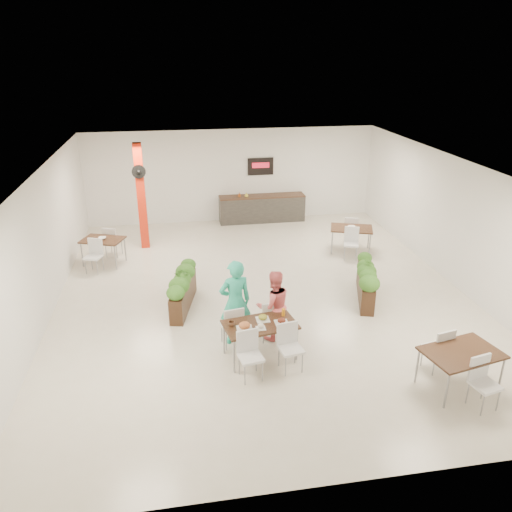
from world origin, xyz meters
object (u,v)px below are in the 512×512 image
Objects in this scene: main_table at (260,329)px; planter_left at (183,287)px; service_counter at (262,208)px; diner_man at (235,302)px; diner_woman at (274,306)px; side_table_b at (351,231)px; side_table_c at (461,357)px; planter_right at (366,280)px; red_column at (141,195)px; side_table_a at (103,243)px.

planter_left reaches higher than main_table.
diner_man is (-1.94, -7.70, 0.43)m from service_counter.
diner_woman is 0.92× the size of side_table_b.
side_table_b is (5.10, 2.74, 0.12)m from planter_left.
diner_woman is (0.41, 0.66, 0.13)m from main_table.
service_counter is 10.06m from side_table_c.
diner_man is 1.10× the size of side_table_c.
planter_right is 3.63m from side_table_c.
planter_right is at bearing -84.08° from side_table_b.
diner_man is at bearing -113.76° from side_table_b.
main_table is 6.29m from side_table_b.
diner_woman is at bearing -107.63° from side_table_b.
planter_left is 1.13× the size of side_table_c.
side_table_b is (3.68, 5.10, -0.00)m from main_table.
red_column reaches higher than side_table_b.
side_table_b is at bearing 77.12° from planter_right.
planter_right reaches higher than side_table_c.
diner_man reaches higher than planter_right.
planter_right is at bearing 83.66° from side_table_c.
planter_left is at bearing -33.78° from side_table_a.
side_table_a is (-1.10, -1.15, -1.02)m from red_column.
planter_left reaches higher than side_table_c.
planter_right is (4.41, -0.29, -0.01)m from planter_left.
side_table_a is at bearing 122.98° from side_table_c.
side_table_c is at bearing -79.64° from service_counter.
diner_woman is 2.96m from planter_right.
planter_left is at bearing -75.99° from red_column.
red_column is at bearing -155.00° from service_counter.
service_counter is 8.50m from main_table.
main_table is 1.17× the size of diner_woman.
red_column is at bearing -174.02° from side_table_b.
side_table_b is at bearing 28.23° from planter_left.
side_table_b is at bearing -136.27° from diner_woman.
diner_woman reaches higher than side_table_c.
main_table is (-1.55, -8.35, 0.14)m from service_counter.
diner_man is (2.06, -5.83, -0.72)m from red_column.
side_table_a is 1.00× the size of side_table_b.
diner_woman is 0.93× the size of side_table_a.
diner_woman is at bearing -29.13° from side_table_a.
side_table_a is at bearing -133.75° from red_column.
red_column is 6.37m from side_table_b.
planter_left is 4.42m from planter_right.
diner_man reaches higher than side_table_c.
planter_left is 3.67m from side_table_a.
red_column reaches higher than planter_left.
red_column is 1.69× the size of planter_left.
main_table is 6.41m from side_table_a.
red_column is at bearing 66.94° from side_table_a.
diner_woman reaches higher than side_table_b.
side_table_c is (1.81, -9.89, 0.14)m from service_counter.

